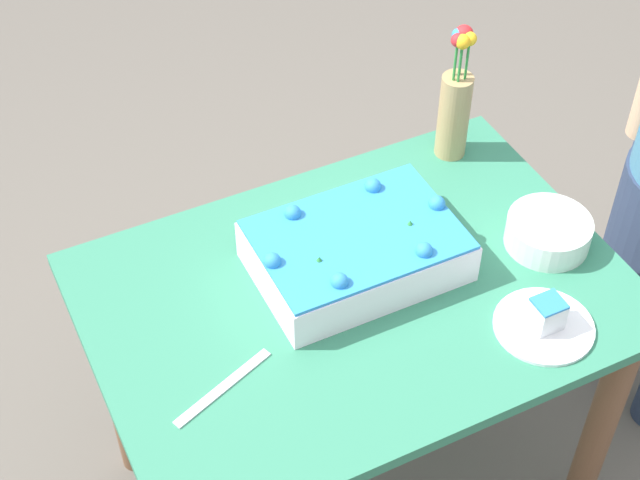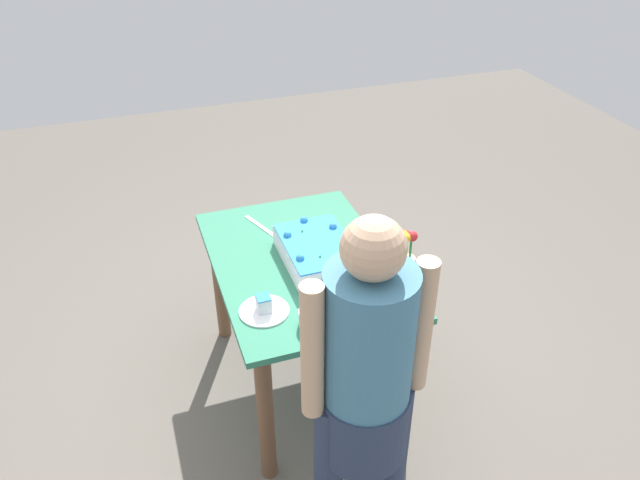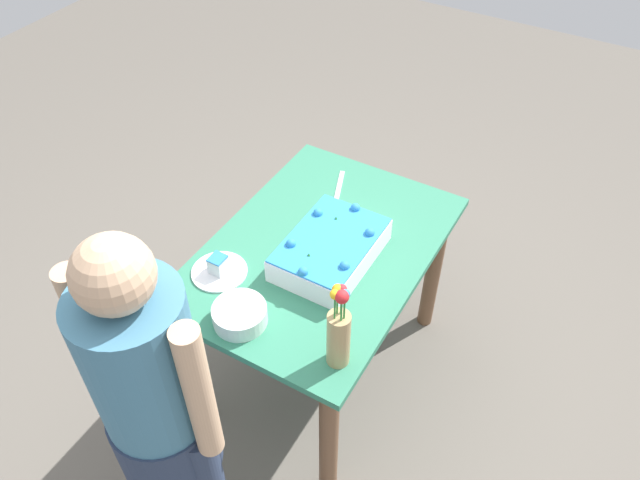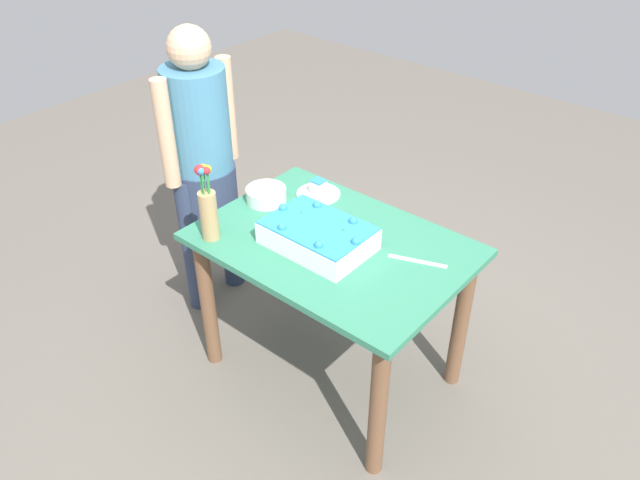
% 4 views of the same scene
% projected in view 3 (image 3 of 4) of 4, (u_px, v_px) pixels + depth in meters
% --- Properties ---
extents(ground_plane, '(8.00, 8.00, 0.00)m').
position_uv_depth(ground_plane, '(320.00, 364.00, 2.90)').
color(ground_plane, '#625B52').
extents(dining_table, '(1.12, 0.79, 0.76)m').
position_uv_depth(dining_table, '(320.00, 275.00, 2.48)').
color(dining_table, '#317A5B').
rests_on(dining_table, ground_plane).
extents(sheet_cake, '(0.43, 0.30, 0.13)m').
position_uv_depth(sheet_cake, '(331.00, 249.00, 2.30)').
color(sheet_cake, white).
rests_on(sheet_cake, dining_table).
extents(serving_plate_with_slice, '(0.21, 0.21, 0.08)m').
position_uv_depth(serving_plate_with_slice, '(219.00, 269.00, 2.27)').
color(serving_plate_with_slice, white).
rests_on(serving_plate_with_slice, dining_table).
extents(cake_knife, '(0.23, 0.10, 0.00)m').
position_uv_depth(cake_knife, '(339.00, 189.00, 2.63)').
color(cake_knife, silver).
rests_on(cake_knife, dining_table).
extents(flower_vase, '(0.07, 0.07, 0.35)m').
position_uv_depth(flower_vase, '(339.00, 332.00, 1.91)').
color(flower_vase, tan).
rests_on(flower_vase, dining_table).
extents(fruit_bowl, '(0.19, 0.19, 0.07)m').
position_uv_depth(fruit_bowl, '(240.00, 315.00, 2.10)').
color(fruit_bowl, silver).
rests_on(fruit_bowl, dining_table).
extents(person_standing, '(0.31, 0.45, 1.49)m').
position_uv_depth(person_standing, '(156.00, 402.00, 1.79)').
color(person_standing, '#293650').
rests_on(person_standing, ground_plane).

